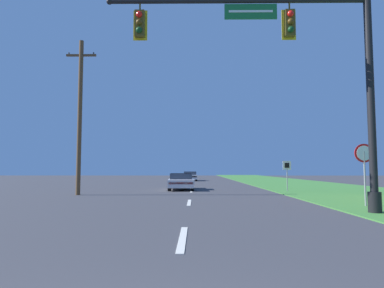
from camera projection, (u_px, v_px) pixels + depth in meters
grass_verge_right at (307, 185)px, 31.32m from camera, size 10.00×110.00×0.04m
road_center_line at (191, 191)px, 23.44m from camera, size 0.16×34.80×0.01m
signal_mast at (306, 67)px, 12.01m from camera, size 9.53×0.47×8.36m
car_ahead at (181, 181)px, 25.41m from camera, size 2.03×4.76×1.19m
far_car at (190, 176)px, 44.84m from camera, size 1.82×4.42×1.19m
stop_sign at (364, 161)px, 13.82m from camera, size 0.76×0.07×2.50m
route_sign_post at (287, 169)px, 23.11m from camera, size 0.55×0.06×2.03m
utility_pole_near at (80, 114)px, 20.41m from camera, size 1.80×0.26×9.29m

